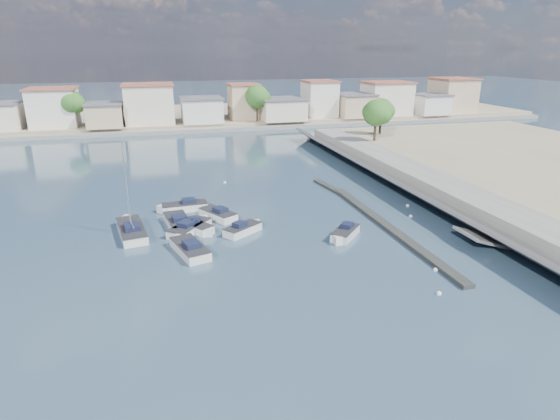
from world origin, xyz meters
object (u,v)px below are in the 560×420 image
(motorboat_a, at_px, (189,248))
(motorboat_e, at_px, (178,222))
(motorboat_d, at_px, (344,234))
(motorboat_h, at_px, (191,228))
(sailboat, at_px, (131,230))
(motorboat_b, at_px, (244,229))
(motorboat_g, at_px, (197,228))
(motorboat_c, at_px, (182,207))
(motorboat_f, at_px, (216,214))

(motorboat_a, bearing_deg, motorboat_e, 94.52)
(motorboat_d, distance_m, motorboat_h, 14.68)
(motorboat_d, xyz_separation_m, motorboat_e, (-14.82, 7.38, 0.00))
(sailboat, bearing_deg, motorboat_h, -9.17)
(motorboat_b, relative_size, motorboat_d, 1.04)
(motorboat_g, distance_m, sailboat, 6.23)
(motorboat_d, bearing_deg, sailboat, 161.84)
(motorboat_c, bearing_deg, motorboat_b, -57.30)
(motorboat_f, bearing_deg, motorboat_d, -38.71)
(motorboat_f, relative_size, motorboat_g, 1.16)
(motorboat_g, bearing_deg, motorboat_a, -103.76)
(motorboat_c, distance_m, motorboat_g, 6.76)
(motorboat_g, bearing_deg, sailboat, 169.93)
(motorboat_g, xyz_separation_m, sailboat, (-6.13, 1.09, 0.03))
(motorboat_b, relative_size, motorboat_e, 0.68)
(motorboat_a, distance_m, motorboat_c, 11.43)
(motorboat_d, height_order, motorboat_g, same)
(motorboat_d, height_order, motorboat_f, same)
(motorboat_a, relative_size, motorboat_b, 1.41)
(motorboat_b, xyz_separation_m, motorboat_f, (-1.98, 4.96, 0.00))
(motorboat_g, bearing_deg, motorboat_h, 160.74)
(motorboat_b, bearing_deg, sailboat, 165.86)
(motorboat_h, distance_m, sailboat, 5.67)
(motorboat_a, xyz_separation_m, motorboat_h, (0.63, 4.93, -0.00))
(motorboat_d, relative_size, motorboat_h, 0.78)
(sailboat, bearing_deg, motorboat_f, 15.33)
(motorboat_a, height_order, sailboat, sailboat)
(motorboat_c, distance_m, sailboat, 7.62)
(motorboat_e, bearing_deg, motorboat_h, -59.20)
(motorboat_e, xyz_separation_m, motorboat_f, (4.05, 1.25, -0.00))
(motorboat_a, distance_m, sailboat, 7.66)
(motorboat_e, distance_m, motorboat_f, 4.24)
(motorboat_a, xyz_separation_m, motorboat_f, (3.50, 8.15, -0.00))
(motorboat_c, relative_size, motorboat_h, 1.08)
(motorboat_b, relative_size, motorboat_f, 0.84)
(motorboat_b, height_order, motorboat_g, same)
(motorboat_a, distance_m, motorboat_d, 14.29)
(motorboat_c, distance_m, motorboat_h, 6.52)
(motorboat_c, xyz_separation_m, sailboat, (-5.17, -5.60, 0.03))
(motorboat_g, relative_size, motorboat_h, 0.82)
(motorboat_e, bearing_deg, motorboat_b, -31.54)
(motorboat_c, height_order, motorboat_e, same)
(motorboat_e, height_order, motorboat_f, same)
(motorboat_f, bearing_deg, motorboat_g, -124.46)
(motorboat_g, bearing_deg, motorboat_d, -21.72)
(motorboat_d, bearing_deg, motorboat_g, 158.28)
(motorboat_f, distance_m, motorboat_g, 4.14)
(motorboat_d, bearing_deg, motorboat_a, 178.06)
(motorboat_d, distance_m, motorboat_g, 14.12)
(motorboat_c, distance_m, motorboat_d, 18.44)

